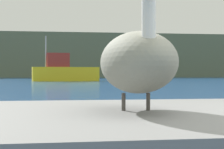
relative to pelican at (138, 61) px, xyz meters
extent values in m
cube|color=#5B664C|center=(1.15, 70.45, 2.87)|extent=(140.00, 11.47, 7.71)
ellipsoid|color=gray|center=(0.00, 0.01, -0.01)|extent=(0.57, 1.14, 0.45)
cylinder|color=white|center=(-0.01, -0.38, 0.24)|extent=(0.09, 0.09, 0.36)
cylinder|color=#4C4742|center=(0.10, 0.07, -0.30)|extent=(0.03, 0.03, 0.13)
cylinder|color=#4C4742|center=(-0.09, 0.07, -0.30)|extent=(0.03, 0.03, 0.13)
cube|color=yellow|center=(0.89, 37.84, -0.26)|extent=(6.79, 2.53, 1.43)
cube|color=maroon|center=(0.08, 37.75, 1.15)|extent=(2.39, 1.80, 1.41)
cylinder|color=#B2B2B2|center=(-1.09, 37.62, 2.01)|extent=(0.12, 0.12, 3.12)
camera|label=1|loc=(-0.63, -2.85, -0.08)|focal=64.08mm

